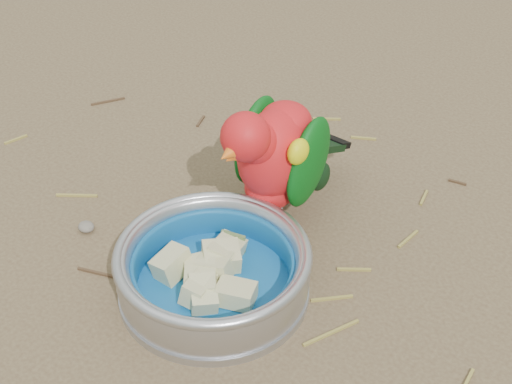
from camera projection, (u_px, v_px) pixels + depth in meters
The scene contains 6 objects.
ground at pixel (177, 311), 0.83m from camera, with size 60.00×60.00×0.00m, color brown.
food_bowl at pixel (214, 288), 0.85m from camera, with size 0.21×0.21×0.02m, color #B2B2BA.
bowl_wall at pixel (213, 268), 0.83m from camera, with size 0.21×0.21×0.04m, color #B2B2BA, non-canonical shape.
fruit_wedges at pixel (213, 272), 0.83m from camera, with size 0.12×0.12×0.03m, color #C9C48E, non-canonical shape.
lory_parrot at pixel (274, 164), 0.89m from camera, with size 0.10×0.21×0.17m, color red, non-canonical shape.
ground_debris at pixel (180, 267), 0.88m from camera, with size 0.90×0.80×0.01m, color olive, non-canonical shape.
Camera 1 is at (0.42, -0.41, 0.61)m, focal length 55.00 mm.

